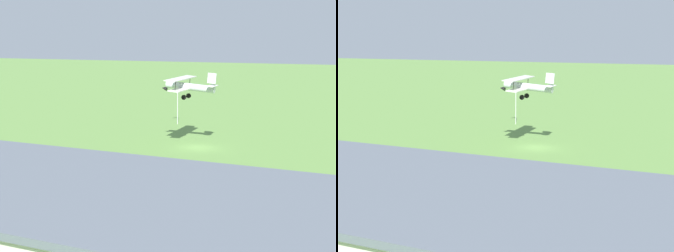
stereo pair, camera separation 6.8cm
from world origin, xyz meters
The scene contains 6 objects.
ground_plane centered at (0.00, 0.00, 0.00)m, with size 400.00×400.00×0.00m, color #608C42.
hangar centered at (-4.21, 38.02, 3.20)m, with size 33.04×15.23×6.38m.
biplane centered at (2.11, -1.96, 7.54)m, with size 7.39×8.80×3.46m.
person_watching_takeoff centered at (0.26, 19.49, 0.76)m, with size 0.50×0.50×1.53m.
person_walking_on_apron centered at (-13.08, 19.30, 0.78)m, with size 0.51×0.51×1.58m.
windsock centered at (9.14, -15.29, 5.40)m, with size 1.39×1.40×6.14m.
Camera 1 is at (-20.15, 60.39, 13.91)m, focal length 55.37 mm.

